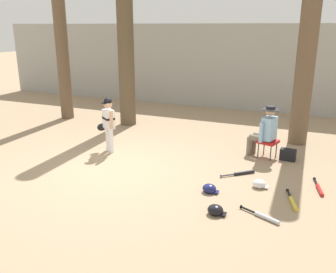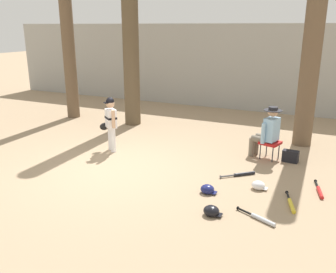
# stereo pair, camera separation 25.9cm
# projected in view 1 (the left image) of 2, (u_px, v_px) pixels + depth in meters

# --- Properties ---
(ground_plane) EXTENTS (60.00, 60.00, 0.00)m
(ground_plane) POSITION_uv_depth(u_px,v_px,m) (114.00, 169.00, 7.56)
(ground_plane) COLOR #9E8466
(concrete_back_wall) EXTENTS (18.00, 0.36, 2.97)m
(concrete_back_wall) POSITION_uv_depth(u_px,v_px,m) (210.00, 66.00, 13.10)
(concrete_back_wall) COLOR #9E9E99
(concrete_back_wall) RESTS_ON ground
(tree_near_player) EXTENTS (0.70, 0.70, 6.46)m
(tree_near_player) POSITION_uv_depth(u_px,v_px,m) (125.00, 26.00, 10.22)
(tree_near_player) COLOR brown
(tree_near_player) RESTS_ON ground
(tree_behind_spectator) EXTENTS (0.64, 0.64, 5.96)m
(tree_behind_spectator) POSITION_uv_depth(u_px,v_px,m) (309.00, 35.00, 8.51)
(tree_behind_spectator) COLOR brown
(tree_behind_spectator) RESTS_ON ground
(young_ballplayer) EXTENTS (0.59, 0.40, 1.31)m
(young_ballplayer) POSITION_uv_depth(u_px,v_px,m) (108.00, 121.00, 8.45)
(young_ballplayer) COLOR white
(young_ballplayer) RESTS_ON ground
(folding_stool) EXTENTS (0.50, 0.50, 0.41)m
(folding_stool) POSITION_uv_depth(u_px,v_px,m) (268.00, 142.00, 8.15)
(folding_stool) COLOR red
(folding_stool) RESTS_ON ground
(seated_spectator) EXTENTS (0.68, 0.53, 1.20)m
(seated_spectator) POSITION_uv_depth(u_px,v_px,m) (265.00, 130.00, 8.13)
(seated_spectator) COLOR #6B6051
(seated_spectator) RESTS_ON ground
(handbag_beside_stool) EXTENTS (0.35, 0.21, 0.26)m
(handbag_beside_stool) POSITION_uv_depth(u_px,v_px,m) (288.00, 155.00, 8.05)
(handbag_beside_stool) COLOR black
(handbag_beside_stool) RESTS_ON ground
(tree_far_left) EXTENTS (0.53, 0.53, 5.79)m
(tree_far_left) POSITION_uv_depth(u_px,v_px,m) (61.00, 34.00, 11.05)
(tree_far_left) COLOR brown
(tree_far_left) RESTS_ON ground
(bat_yellow_trainer) EXTENTS (0.26, 0.73, 0.07)m
(bat_yellow_trainer) POSITION_uv_depth(u_px,v_px,m) (293.00, 202.00, 6.10)
(bat_yellow_trainer) COLOR yellow
(bat_yellow_trainer) RESTS_ON ground
(bat_red_barrel) EXTENTS (0.21, 0.74, 0.07)m
(bat_red_barrel) POSITION_uv_depth(u_px,v_px,m) (319.00, 189.00, 6.60)
(bat_red_barrel) COLOR red
(bat_red_barrel) RESTS_ON ground
(bat_black_composite) EXTENTS (0.61, 0.55, 0.07)m
(bat_black_composite) POSITION_uv_depth(u_px,v_px,m) (242.00, 173.00, 7.29)
(bat_black_composite) COLOR black
(bat_black_composite) RESTS_ON ground
(bat_aluminum_silver) EXTENTS (0.67, 0.35, 0.07)m
(bat_aluminum_silver) POSITION_uv_depth(u_px,v_px,m) (264.00, 217.00, 5.63)
(bat_aluminum_silver) COLOR #B7BCC6
(bat_aluminum_silver) RESTS_ON ground
(batting_helmet_navy) EXTENTS (0.30, 0.23, 0.17)m
(batting_helmet_navy) POSITION_uv_depth(u_px,v_px,m) (209.00, 189.00, 6.50)
(batting_helmet_navy) COLOR navy
(batting_helmet_navy) RESTS_ON ground
(batting_helmet_black) EXTENTS (0.30, 0.23, 0.18)m
(batting_helmet_black) POSITION_uv_depth(u_px,v_px,m) (216.00, 210.00, 5.74)
(batting_helmet_black) COLOR black
(batting_helmet_black) RESTS_ON ground
(batting_helmet_white) EXTENTS (0.29, 0.22, 0.17)m
(batting_helmet_white) POSITION_uv_depth(u_px,v_px,m) (259.00, 184.00, 6.70)
(batting_helmet_white) COLOR silver
(batting_helmet_white) RESTS_ON ground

